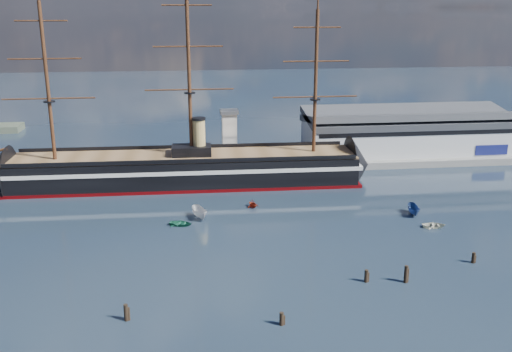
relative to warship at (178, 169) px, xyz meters
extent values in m
plane|color=#192334|center=(11.51, -20.00, -4.04)|extent=(600.00, 600.00, 0.00)
cube|color=slate|center=(21.51, 16.00, -4.04)|extent=(180.00, 18.00, 2.00)
cube|color=#B7BABC|center=(69.51, 20.00, 2.96)|extent=(62.00, 20.00, 10.00)
cube|color=#3F4247|center=(69.51, 20.00, 8.56)|extent=(63.00, 21.00, 2.00)
cube|color=silver|center=(14.51, 13.00, 4.96)|extent=(4.00, 4.00, 14.00)
cube|color=#3F4247|center=(14.51, 13.00, 12.46)|extent=(5.00, 5.00, 1.00)
cube|color=black|center=(1.73, 0.00, -0.04)|extent=(88.32, 17.88, 7.00)
cube|color=silver|center=(1.73, 0.00, 1.16)|extent=(90.33, 18.16, 1.00)
cube|color=#4C0305|center=(1.73, 0.00, -3.69)|extent=(90.33, 18.12, 0.90)
cone|color=black|center=(48.23, 0.00, -0.34)|extent=(11.33, 15.91, 15.68)
cube|color=brown|center=(1.73, 0.00, 3.56)|extent=(88.30, 16.60, 0.40)
cube|color=black|center=(3.73, 0.00, 4.96)|extent=(10.13, 6.21, 2.50)
cylinder|color=tan|center=(5.73, 0.00, 8.46)|extent=(3.20, 3.20, 9.00)
cylinder|color=#381E0F|center=(-30.27, 0.00, 22.76)|extent=(0.90, 0.90, 38.00)
cylinder|color=#381E0F|center=(3.73, 0.00, 24.76)|extent=(0.90, 0.90, 42.00)
cylinder|color=#381E0F|center=(35.73, 0.00, 21.76)|extent=(0.90, 0.90, 36.00)
imported|color=silver|center=(4.86, -25.68, -4.04)|extent=(8.09, 4.89, 3.04)
imported|color=#1B6448|center=(0.68, -29.45, -4.04)|extent=(2.11, 3.23, 1.40)
imported|color=#9B2711|center=(17.16, -19.92, -4.04)|extent=(5.64, 4.18, 1.90)
imported|color=beige|center=(53.38, -37.14, -4.04)|extent=(1.51, 3.12, 1.40)
imported|color=navy|center=(52.02, -29.34, -4.04)|extent=(7.17, 3.62, 2.74)
cylinder|color=black|center=(-7.14, -66.85, -4.04)|extent=(0.64, 0.64, 3.34)
cylinder|color=black|center=(15.30, -70.89, -4.04)|extent=(0.64, 0.64, 2.72)
cylinder|color=black|center=(38.12, -60.31, -4.04)|extent=(0.64, 0.64, 3.76)
cylinder|color=black|center=(53.09, -54.47, -4.04)|extent=(0.64, 0.64, 2.70)
cylinder|color=black|center=(31.64, -59.30, -4.04)|extent=(0.64, 0.64, 2.92)
camera|label=1|loc=(2.59, -142.95, 40.22)|focal=40.00mm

